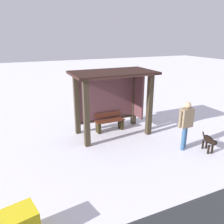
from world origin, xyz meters
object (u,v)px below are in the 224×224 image
at_px(bench_left_inside, 110,122).
at_px(bus_shelter, 113,90).
at_px(dog, 209,141).
at_px(person_walking, 186,122).

bearing_deg(bench_left_inside, bus_shelter, -60.61).
height_order(bench_left_inside, dog, bench_left_inside).
relative_size(bus_shelter, dog, 3.75).
relative_size(bench_left_inside, person_walking, 0.72).
height_order(bus_shelter, bench_left_inside, bus_shelter).
xyz_separation_m(bus_shelter, dog, (2.30, -2.92, -1.38)).
xyz_separation_m(person_walking, dog, (0.62, -0.54, -0.61)).
relative_size(bus_shelter, bench_left_inside, 2.55).
bearing_deg(person_walking, dog, -40.98).
relative_size(bus_shelter, person_walking, 1.83).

